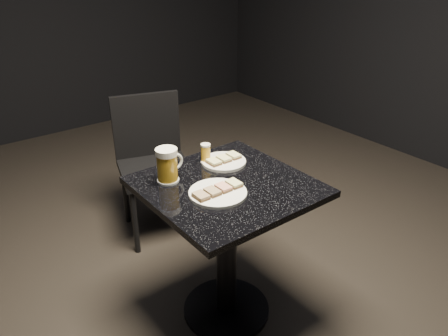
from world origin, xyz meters
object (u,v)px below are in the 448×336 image
at_px(plate_large, 218,193).
at_px(chair, 152,158).
at_px(beer_tumbler, 206,154).
at_px(plate_small, 224,162).
at_px(beer_mug, 168,165).
at_px(table, 227,229).

height_order(plate_large, chair, chair).
height_order(plate_large, beer_tumbler, beer_tumbler).
bearing_deg(plate_large, beer_tumbler, 63.85).
height_order(plate_small, beer_tumbler, beer_tumbler).
bearing_deg(chair, plate_large, -101.91).
bearing_deg(plate_large, beer_mug, 113.94).
bearing_deg(table, chair, 82.78).
relative_size(plate_small, beer_mug, 1.36).
bearing_deg(table, plate_large, -149.74).
bearing_deg(beer_mug, table, -43.36).
xyz_separation_m(plate_small, table, (-0.12, -0.17, -0.25)).
relative_size(beer_mug, chair, 0.18).
xyz_separation_m(plate_large, plate_small, (0.20, 0.23, 0.00)).
xyz_separation_m(beer_mug, chair, (0.31, 0.73, -0.33)).
distance_m(plate_small, beer_tumbler, 0.10).
xyz_separation_m(beer_mug, beer_tumbler, (0.24, 0.05, -0.03)).
bearing_deg(beer_tumbler, table, -102.34).
bearing_deg(chair, plate_small, -89.91).
bearing_deg(plate_small, beer_mug, 178.91).
relative_size(plate_large, plate_small, 1.15).
xyz_separation_m(plate_small, beer_mug, (-0.31, 0.01, 0.07)).
height_order(table, beer_mug, beer_mug).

